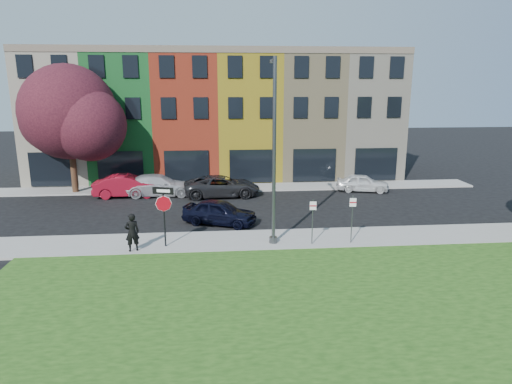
{
  "coord_description": "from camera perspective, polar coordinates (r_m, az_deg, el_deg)",
  "views": [
    {
      "loc": [
        -2.74,
        -18.85,
        7.89
      ],
      "look_at": [
        -0.71,
        4.0,
        2.35
      ],
      "focal_mm": 32.0,
      "sensor_mm": 36.0,
      "label": 1
    }
  ],
  "objects": [
    {
      "name": "ground",
      "position": [
        20.62,
        2.99,
        -8.94
      ],
      "size": [
        120.0,
        120.0,
        0.0
      ],
      "primitive_type": "plane",
      "color": "black",
      "rests_on": "ground"
    },
    {
      "name": "sidewalk_near",
      "position": [
        23.69,
        6.79,
        -5.82
      ],
      "size": [
        40.0,
        3.0,
        0.12
      ],
      "primitive_type": "cube",
      "color": "gray",
      "rests_on": "ground"
    },
    {
      "name": "rowhouse_block",
      "position": [
        40.14,
        -4.79,
        9.38
      ],
      "size": [
        30.0,
        10.12,
        10.0
      ],
      "color": "beige",
      "rests_on": "ground"
    },
    {
      "name": "parked_car_white",
      "position": [
        34.62,
        13.17,
        1.13
      ],
      "size": [
        3.25,
        4.49,
        1.29
      ],
      "primitive_type": "imported",
      "rotation": [
        0.0,
        0.0,
        1.34
      ],
      "color": "silver",
      "rests_on": "ground"
    },
    {
      "name": "tree_purple",
      "position": [
        34.97,
        -22.16,
        8.99
      ],
      "size": [
        7.95,
        6.96,
        9.06
      ],
      "color": "black",
      "rests_on": "sidewalk_far"
    },
    {
      "name": "street_lamp",
      "position": [
        21.9,
        2.26,
        4.97
      ],
      "size": [
        0.5,
        2.58,
        8.93
      ],
      "rotation": [
        0.0,
        0.0,
        -0.07
      ],
      "color": "#45484A",
      "rests_on": "sidewalk_near"
    },
    {
      "name": "parked_car_red",
      "position": [
        33.33,
        -15.7,
        0.74
      ],
      "size": [
        1.97,
        4.85,
        1.56
      ],
      "primitive_type": "imported",
      "rotation": [
        0.0,
        0.0,
        1.6
      ],
      "color": "maroon",
      "rests_on": "ground"
    },
    {
      "name": "parked_car_silver",
      "position": [
        33.15,
        -12.09,
        0.83
      ],
      "size": [
        2.31,
        5.26,
        1.5
      ],
      "primitive_type": "imported",
      "rotation": [
        0.0,
        0.0,
        1.59
      ],
      "color": "#A8A8AD",
      "rests_on": "ground"
    },
    {
      "name": "sedan_near",
      "position": [
        25.97,
        -4.58,
        -2.51
      ],
      "size": [
        4.62,
        5.38,
        1.43
      ],
      "primitive_type": "imported",
      "rotation": [
        0.0,
        0.0,
        1.18
      ],
      "color": "black",
      "rests_on": "ground"
    },
    {
      "name": "parking_sign_a",
      "position": [
        22.35,
        7.09,
        -3.06
      ],
      "size": [
        0.32,
        0.1,
        2.28
      ],
      "rotation": [
        0.0,
        0.0,
        -0.1
      ],
      "color": "#45484A",
      "rests_on": "sidewalk_near"
    },
    {
      "name": "parking_sign_b",
      "position": [
        22.86,
        11.94,
        -2.69
      ],
      "size": [
        0.32,
        0.1,
        2.41
      ],
      "rotation": [
        0.0,
        0.0,
        -0.1
      ],
      "color": "#45484A",
      "rests_on": "sidewalk_near"
    },
    {
      "name": "sidewalk_far",
      "position": [
        34.75,
        -5.38,
        0.49
      ],
      "size": [
        40.0,
        2.4,
        0.12
      ],
      "primitive_type": "cube",
      "color": "gray",
      "rests_on": "ground"
    },
    {
      "name": "stop_sign",
      "position": [
        22.15,
        -11.47,
        -1.54
      ],
      "size": [
        1.02,
        0.34,
        2.94
      ],
      "rotation": [
        0.0,
        0.0,
        -0.29
      ],
      "color": "black",
      "rests_on": "sidewalk_near"
    },
    {
      "name": "man",
      "position": [
        22.22,
        -15.23,
        -4.89
      ],
      "size": [
        0.95,
        0.87,
        1.83
      ],
      "primitive_type": "imported",
      "rotation": [
        0.0,
        0.0,
        3.49
      ],
      "color": "black",
      "rests_on": "sidewalk_near"
    },
    {
      "name": "parked_car_dark",
      "position": [
        32.31,
        -4.26,
        0.75
      ],
      "size": [
        3.03,
        5.59,
        1.48
      ],
      "primitive_type": "imported",
      "rotation": [
        0.0,
        0.0,
        1.63
      ],
      "color": "black",
      "rests_on": "ground"
    }
  ]
}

